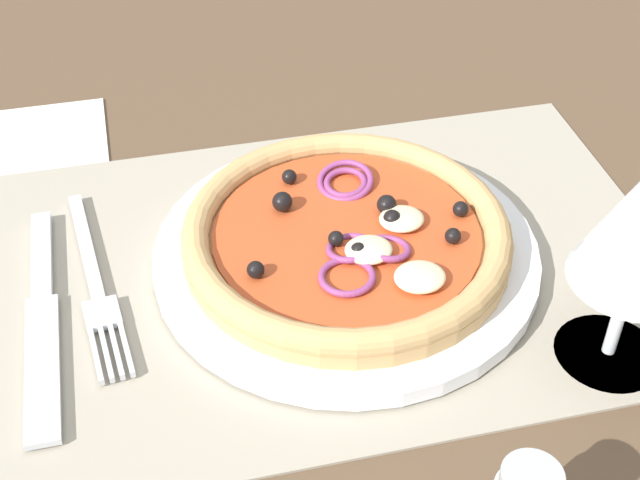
% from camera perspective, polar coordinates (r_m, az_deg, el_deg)
% --- Properties ---
extents(ground_plane, '(1.90, 1.40, 0.02)m').
position_cam_1_polar(ground_plane, '(0.61, -0.69, -2.77)').
color(ground_plane, brown).
extents(placemat, '(0.48, 0.31, 0.00)m').
position_cam_1_polar(placemat, '(0.60, -0.70, -1.80)').
color(placemat, '#A39984').
rests_on(placemat, ground_plane).
extents(plate, '(0.25, 0.25, 0.01)m').
position_cam_1_polar(plate, '(0.60, 1.70, -1.04)').
color(plate, white).
rests_on(plate, placemat).
extents(pizza, '(0.21, 0.21, 0.03)m').
position_cam_1_polar(pizza, '(0.59, 1.79, 0.16)').
color(pizza, tan).
rests_on(pizza, plate).
extents(fork, '(0.03, 0.18, 0.00)m').
position_cam_1_polar(fork, '(0.60, -13.85, -3.02)').
color(fork, silver).
rests_on(fork, placemat).
extents(knife, '(0.02, 0.20, 0.01)m').
position_cam_1_polar(knife, '(0.59, -17.03, -4.73)').
color(knife, silver).
rests_on(knife, placemat).
extents(napkin, '(0.13, 0.12, 0.00)m').
position_cam_1_polar(napkin, '(0.75, -18.34, 5.44)').
color(napkin, silver).
rests_on(napkin, ground_plane).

